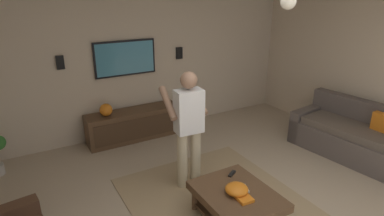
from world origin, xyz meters
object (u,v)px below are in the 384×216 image
couch (354,137)px  person_standing (188,123)px  bowl (237,189)px  vase_round (106,110)px  book (243,197)px  tv (125,58)px  wall_speaker_left (179,53)px  media_console (134,124)px  coffee_table (237,200)px  wall_speaker_right (60,63)px  remote_black (232,174)px  remote_white (246,188)px

couch → person_standing: bearing=-19.0°
bowl → vase_round: (2.75, 0.71, 0.20)m
book → vase_round: size_ratio=1.00×
tv → wall_speaker_left: bearing=90.7°
media_console → bowl: bearing=4.6°
book → coffee_table: bearing=177.6°
bowl → wall_speaker_right: (3.02, 1.30, 1.03)m
remote_black → book: size_ratio=0.68×
bowl → book: 0.12m
book → wall_speaker_left: wall_speaker_left is taller
person_standing → wall_speaker_left: bearing=-20.4°
vase_round → coffee_table: bearing=-164.9°
coffee_table → bowl: (-0.02, 0.02, 0.16)m
book → bowl: bearing=-172.3°
vase_round → wall_speaker_left: bearing=-80.1°
person_standing → book: bearing=-170.8°
bowl → wall_speaker_left: (3.02, -0.86, 0.99)m
coffee_table → remote_black: size_ratio=6.67×
couch → wall_speaker_left: wall_speaker_left is taller
coffee_table → wall_speaker_left: 3.32m
bowl → wall_speaker_right: wall_speaker_right is taller
tv → book: tv is taller
person_standing → tv: bearing=8.2°
couch → media_console: size_ratio=1.17×
bowl → book: (-0.11, -0.01, -0.04)m
wall_speaker_right → person_standing: bearing=-149.3°
couch → wall_speaker_left: size_ratio=9.04×
wall_speaker_right → coffee_table: bearing=-156.2°
vase_round → wall_speaker_left: wall_speaker_left is taller
wall_speaker_right → vase_round: bearing=-115.1°
couch → vase_round: size_ratio=9.04×
coffee_table → wall_speaker_left: bearing=-15.6°
tv → person_standing: size_ratio=0.67×
remote_white → bowl: bearing=114.8°
tv → vase_round: 0.97m
tv → book: 3.30m
tv → wall_speaker_left: 1.08m
media_console → remote_white: (-2.75, -0.37, 0.14)m
bowl → vase_round: bearing=14.6°
coffee_table → media_console: 2.76m
wall_speaker_right → tv: bearing=-90.7°
media_console → remote_black: (-2.41, -0.42, 0.14)m
couch → coffee_table: size_ratio=1.99×
remote_white → wall_speaker_left: size_ratio=0.68×
remote_white → wall_speaker_left: 3.26m
coffee_table → tv: (2.99, 0.25, 1.16)m
book → wall_speaker_left: 3.41m
coffee_table → person_standing: person_standing is taller
couch → vase_round: 4.18m
couch → remote_white: 2.59m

